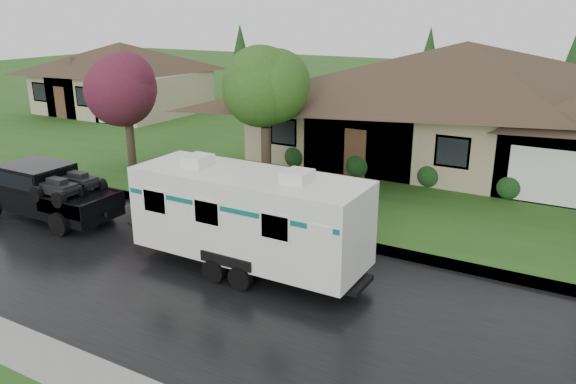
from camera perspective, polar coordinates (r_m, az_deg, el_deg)
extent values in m
plane|color=#285219|center=(16.83, -1.58, -7.05)|extent=(140.00, 140.00, 0.00)
cube|color=black|center=(15.33, -5.50, -9.77)|extent=(140.00, 8.00, 0.01)
cube|color=gray|center=(18.59, 2.02, -4.27)|extent=(140.00, 0.50, 0.15)
cube|color=#285219|center=(29.95, 13.47, 3.95)|extent=(140.00, 26.00, 0.15)
cube|color=tan|center=(28.19, 17.01, 6.07)|extent=(18.00, 10.00, 3.00)
pyramid|color=#3C2A20|center=(27.68, 17.81, 14.39)|extent=(19.44, 10.80, 2.60)
cube|color=tan|center=(42.05, -16.35, 9.75)|extent=(10.00, 8.00, 2.80)
pyramid|color=#3C2A20|center=(41.73, -16.78, 14.37)|extent=(10.80, 8.64, 2.00)
cube|color=tan|center=(38.57, -15.30, 8.93)|extent=(3.20, 4.00, 2.52)
cylinder|color=#382B1E|center=(22.62, -2.21, 3.43)|extent=(0.40, 0.40, 2.54)
sphere|color=#396922|center=(22.08, -2.30, 10.44)|extent=(3.51, 3.51, 3.51)
cylinder|color=#382B1E|center=(26.82, -15.70, 4.87)|extent=(0.38, 0.38, 2.33)
sphere|color=maroon|center=(26.38, -16.17, 10.26)|extent=(3.22, 3.22, 3.22)
sphere|color=#143814|center=(26.25, 0.88, 3.78)|extent=(1.00, 1.00, 1.00)
sphere|color=#143814|center=(24.94, 7.24, 2.86)|extent=(1.00, 1.00, 1.00)
sphere|color=#143814|center=(23.98, 14.20, 1.82)|extent=(1.00, 1.00, 1.00)
sphere|color=#143814|center=(23.40, 21.61, 0.68)|extent=(1.00, 1.00, 1.00)
cube|color=black|center=(21.81, -23.36, -0.49)|extent=(5.75, 1.92, 0.82)
cube|color=black|center=(23.41, -26.60, 0.94)|extent=(1.53, 1.87, 0.34)
cube|color=black|center=(21.91, -24.21, 1.50)|extent=(2.30, 1.80, 0.86)
cube|color=black|center=(21.90, -24.23, 1.62)|extent=(2.11, 1.84, 0.53)
cube|color=black|center=(20.37, -20.30, -0.80)|extent=(2.11, 1.82, 0.06)
cylinder|color=black|center=(23.85, -24.17, 0.04)|extent=(0.80, 0.31, 0.80)
cylinder|color=black|center=(20.00, -22.15, -3.01)|extent=(0.80, 0.31, 0.80)
cylinder|color=black|center=(21.12, -18.23, -1.47)|extent=(0.80, 0.31, 0.80)
cube|color=white|center=(15.69, -3.98, -2.27)|extent=(6.71, 2.30, 2.35)
cube|color=black|center=(16.19, -3.88, -6.64)|extent=(7.09, 1.15, 0.13)
cube|color=#0D605C|center=(15.52, -4.02, -0.48)|extent=(6.57, 2.32, 0.13)
cube|color=white|center=(16.27, -9.16, 3.19)|extent=(0.67, 0.77, 0.31)
cube|color=white|center=(14.51, 0.97, 1.59)|extent=(0.67, 0.77, 0.31)
cylinder|color=black|center=(15.61, -7.51, -7.94)|extent=(0.67, 0.23, 0.67)
cylinder|color=black|center=(17.29, -3.01, -5.13)|extent=(0.67, 0.23, 0.67)
cylinder|color=black|center=(15.15, -4.87, -8.69)|extent=(0.67, 0.23, 0.67)
cylinder|color=black|center=(16.88, -0.53, -5.71)|extent=(0.67, 0.23, 0.67)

